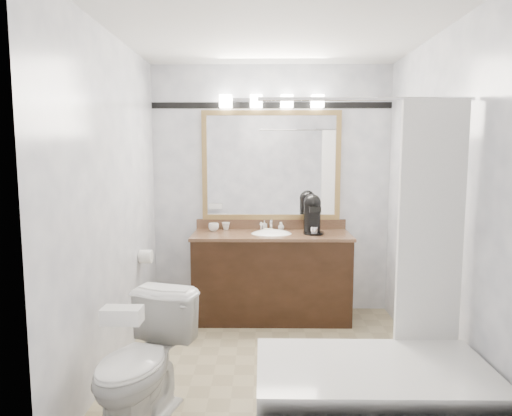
# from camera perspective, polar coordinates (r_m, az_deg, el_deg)

# --- Properties ---
(room) EXTENTS (2.42, 2.62, 2.52)m
(room) POSITION_cam_1_polar(r_m,az_deg,el_deg) (3.37, 2.35, 0.47)
(room) COLOR tan
(room) RESTS_ON ground
(vanity) EXTENTS (1.53, 0.58, 0.97)m
(vanity) POSITION_cam_1_polar(r_m,az_deg,el_deg) (4.52, 1.92, -8.29)
(vanity) COLOR black
(vanity) RESTS_ON ground
(mirror) EXTENTS (1.40, 0.04, 1.10)m
(mirror) POSITION_cam_1_polar(r_m,az_deg,el_deg) (4.63, 1.91, 5.32)
(mirror) COLOR #A4824A
(mirror) RESTS_ON room
(vanity_light_bar) EXTENTS (1.02, 0.14, 0.12)m
(vanity_light_bar) POSITION_cam_1_polar(r_m,az_deg,el_deg) (4.60, 1.95, 13.21)
(vanity_light_bar) COLOR silver
(vanity_light_bar) RESTS_ON room
(accent_stripe) EXTENTS (2.40, 0.01, 0.06)m
(accent_stripe) POSITION_cam_1_polar(r_m,az_deg,el_deg) (4.67, 1.93, 12.71)
(accent_stripe) COLOR black
(accent_stripe) RESTS_ON room
(bathtub) EXTENTS (1.30, 0.75, 1.96)m
(bathtub) POSITION_cam_1_polar(r_m,az_deg,el_deg) (2.87, 14.76, -21.32)
(bathtub) COLOR white
(bathtub) RESTS_ON ground
(tp_roll) EXTENTS (0.11, 0.12, 0.12)m
(tp_roll) POSITION_cam_1_polar(r_m,az_deg,el_deg) (4.25, -13.61, -5.90)
(tp_roll) COLOR white
(tp_roll) RESTS_ON room
(toilet) EXTENTS (0.62, 0.84, 0.77)m
(toilet) POSITION_cam_1_polar(r_m,az_deg,el_deg) (2.94, -14.04, -18.32)
(toilet) COLOR white
(toilet) RESTS_ON ground
(tissue_box) EXTENTS (0.20, 0.11, 0.08)m
(tissue_box) POSITION_cam_1_polar(r_m,az_deg,el_deg) (2.48, -16.39, -12.73)
(tissue_box) COLOR white
(tissue_box) RESTS_ON toilet
(coffee_maker) EXTENTS (0.20, 0.25, 0.38)m
(coffee_maker) POSITION_cam_1_polar(r_m,az_deg,el_deg) (4.45, 7.06, -0.65)
(coffee_maker) COLOR black
(coffee_maker) RESTS_ON vanity
(cup_left) EXTENTS (0.12, 0.12, 0.08)m
(cup_left) POSITION_cam_1_polar(r_m,az_deg,el_deg) (4.58, -5.32, -2.40)
(cup_left) COLOR white
(cup_left) RESTS_ON vanity
(cup_right) EXTENTS (0.09, 0.09, 0.07)m
(cup_right) POSITION_cam_1_polar(r_m,az_deg,el_deg) (4.66, -3.79, -2.27)
(cup_right) COLOR white
(cup_right) RESTS_ON vanity
(soap_bottle_a) EXTENTS (0.05, 0.06, 0.10)m
(soap_bottle_a) POSITION_cam_1_polar(r_m,az_deg,el_deg) (4.63, 1.05, -2.16)
(soap_bottle_a) COLOR white
(soap_bottle_a) RESTS_ON vanity
(soap_bottle_b) EXTENTS (0.08, 0.08, 0.08)m
(soap_bottle_b) POSITION_cam_1_polar(r_m,az_deg,el_deg) (4.63, 3.16, -2.28)
(soap_bottle_b) COLOR white
(soap_bottle_b) RESTS_ON vanity
(soap_bar) EXTENTS (0.10, 0.08, 0.03)m
(soap_bar) POSITION_cam_1_polar(r_m,az_deg,el_deg) (4.55, 1.55, -2.77)
(soap_bar) COLOR beige
(soap_bar) RESTS_ON vanity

